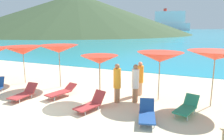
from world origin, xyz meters
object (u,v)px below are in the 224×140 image
Objects in this scene: lounge_chair_9 at (24,93)px; lounge_chair_3 at (62,91)px; umbrella_5 at (160,57)px; lounge_chair_7 at (147,114)px; beachgoer_3 at (135,82)px; umbrella_3 at (59,49)px; lounge_chair_1 at (187,107)px; beachgoer_4 at (140,78)px; beachgoer_2 at (117,82)px; lounge_chair_0 at (91,103)px; cruise_ship at (169,22)px; umbrella_4 at (100,60)px; umbrella_2 at (23,50)px; umbrella_6 at (215,55)px.

lounge_chair_3 is at bearing 29.70° from lounge_chair_9.
umbrella_5 reaches higher than lounge_chair_3.
beachgoer_3 is (-0.97, 1.67, 0.64)m from lounge_chair_7.
lounge_chair_1 is (6.84, -1.24, -1.84)m from umbrella_3.
beachgoer_3 is 1.03× the size of beachgoer_4.
beachgoer_2 reaches higher than lounge_chair_1.
umbrella_3 is 1.06× the size of umbrella_5.
lounge_chair_9 is at bearing -162.76° from lounge_chair_0.
cruise_ship is (-32.56, 225.98, 8.02)m from beachgoer_4.
cruise_ship is (-29.20, 227.79, 8.62)m from lounge_chair_3.
lounge_chair_9 is at bearing 124.69° from beachgoer_2.
lounge_chair_9 is at bearing -156.47° from umbrella_4.
beachgoer_2 is at bearing 119.85° from beachgoer_4.
cruise_ship reaches higher than lounge_chair_0.
umbrella_3 is 7.19m from lounge_chair_1.
beachgoer_4 is at bearing 161.03° from lounge_chair_1.
beachgoer_2 is (6.39, -0.91, -1.04)m from umbrella_2.
lounge_chair_7 is at bearing 1.89° from lounge_chair_3.
lounge_chair_7 is 0.98× the size of lounge_chair_9.
beachgoer_3 is 0.04× the size of cruise_ship.
umbrella_2 is 5.53m from umbrella_4.
lounge_chair_7 reaches higher than lounge_chair_9.
umbrella_6 is 1.60× the size of lounge_chair_0.
lounge_chair_1 is 7.25m from lounge_chair_9.
umbrella_6 is 7.02m from lounge_chair_3.
umbrella_6 is (7.71, 0.12, 0.03)m from umbrella_3.
umbrella_3 is 1.41× the size of beachgoer_4.
umbrella_5 is 4.91m from lounge_chair_3.
cruise_ship is (-31.28, 228.63, 8.63)m from lounge_chair_0.
umbrella_2 reaches higher than lounge_chair_1.
beachgoer_3 is at bearing 64.57° from lounge_chair_0.
umbrella_4 reaches higher than beachgoer_3.
umbrella_6 reaches higher than umbrella_3.
beachgoer_2 reaches higher than beachgoer_3.
cruise_ship is (-27.74, 228.72, 8.63)m from lounge_chair_9.
beachgoer_3 is 1.10m from beachgoer_4.
cruise_ship reaches higher than umbrella_2.
beachgoer_2 is at bearing -92.30° from cruise_ship.
cruise_ship reaches higher than beachgoer_2.
umbrella_6 is (10.23, 0.24, 0.22)m from umbrella_2.
umbrella_2 is at bearing -177.13° from umbrella_3.
umbrella_2 is at bearing -170.75° from lounge_chair_1.
umbrella_2 is at bearing 171.79° from umbrella_4.
umbrella_3 is 1.58× the size of lounge_chair_1.
lounge_chair_7 reaches higher than lounge_chair_3.
cruise_ship reaches higher than beachgoer_3.
umbrella_4 is at bearing 20.94° from lounge_chair_9.
umbrella_6 is at bearing -91.31° from cruise_ship.
lounge_chair_0 is 1.53m from beachgoer_2.
cruise_ship is (-32.66, 227.07, 7.98)m from beachgoer_3.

